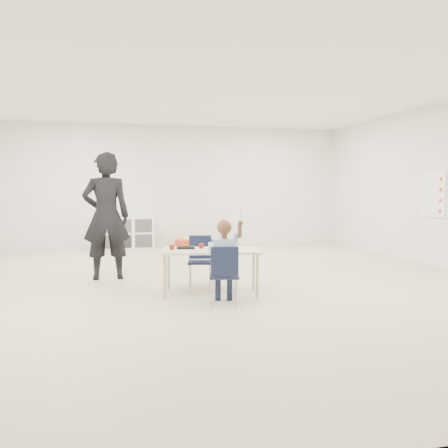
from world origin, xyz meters
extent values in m
plane|color=#C6B598|center=(0.00, 0.00, 0.00)|extent=(9.00, 9.00, 0.00)
plane|color=white|center=(0.00, 0.00, 2.80)|extent=(9.00, 9.00, 0.00)
cube|color=white|center=(0.00, 4.50, 1.40)|extent=(8.00, 0.02, 2.80)
cube|color=white|center=(0.00, -4.50, 1.40)|extent=(8.00, 0.02, 2.80)
cube|color=#FEF5CB|center=(-0.19, -0.73, 0.55)|extent=(1.34, 0.85, 0.03)
cube|color=black|center=(-0.09, -0.69, 0.58)|extent=(0.25, 0.20, 0.03)
cube|color=black|center=(-0.49, -0.58, 0.58)|extent=(0.25, 0.20, 0.03)
cube|color=white|center=(-0.22, -0.88, 0.62)|extent=(0.08, 0.08, 0.10)
ellipsoid|color=tan|center=(0.04, -0.85, 0.60)|extent=(0.09, 0.09, 0.07)
sphere|color=maroon|center=(-0.30, -0.62, 0.60)|extent=(0.07, 0.07, 0.07)
sphere|color=maroon|center=(-0.68, -0.66, 0.60)|extent=(0.07, 0.07, 0.07)
cube|color=white|center=(-1.20, 4.28, 0.35)|extent=(1.40, 0.40, 0.70)
cube|color=white|center=(3.98, 0.60, 1.25)|extent=(0.02, 0.60, 0.80)
imported|color=black|center=(-1.49, 0.62, 0.93)|extent=(0.69, 0.47, 1.86)
cube|color=red|center=(0.15, 3.85, 0.11)|extent=(0.42, 0.50, 0.21)
cube|color=yellow|center=(0.32, 3.96, 0.12)|extent=(0.39, 0.50, 0.24)
cube|color=blue|center=(0.91, 3.82, 0.10)|extent=(0.39, 0.47, 0.21)
camera|label=1|loc=(-1.36, -6.53, 1.32)|focal=38.00mm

